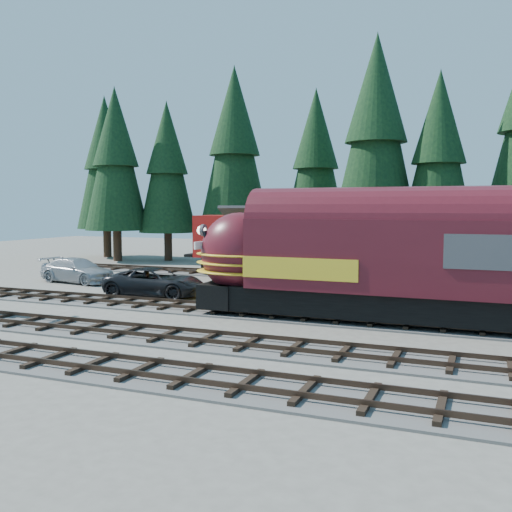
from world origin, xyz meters
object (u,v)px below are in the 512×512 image
at_px(depot, 344,246).
at_px(pickup_truck_a, 155,282).
at_px(caboose, 266,241).
at_px(pickup_truck_b, 78,270).
at_px(locomotive, 362,264).

distance_m(depot, pickup_truck_a, 11.12).
bearing_deg(pickup_truck_a, caboose, -19.95).
bearing_deg(caboose, pickup_truck_b, -143.98).
xyz_separation_m(locomotive, caboose, (-10.04, 14.00, 0.03)).
bearing_deg(depot, pickup_truck_a, -161.39).
bearing_deg(pickup_truck_a, pickup_truck_b, 63.06).
distance_m(caboose, pickup_truck_a, 11.46).
distance_m(locomotive, pickup_truck_b, 21.85).
xyz_separation_m(pickup_truck_a, pickup_truck_b, (-8.17, 3.09, 0.01)).
distance_m(pickup_truck_a, pickup_truck_b, 8.73).
height_order(caboose, pickup_truck_b, caboose).
bearing_deg(pickup_truck_b, depot, -80.79).
relative_size(caboose, pickup_truck_b, 1.83).
bearing_deg(caboose, locomotive, -54.35).
height_order(depot, locomotive, depot).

